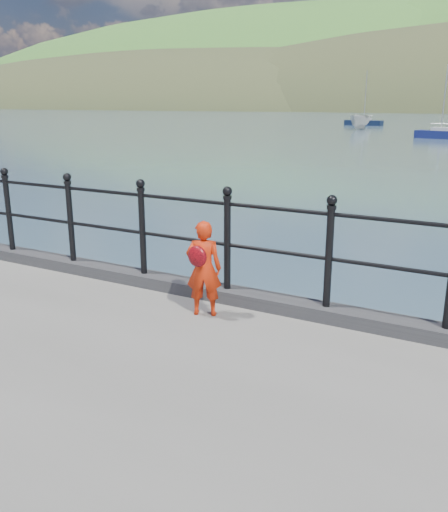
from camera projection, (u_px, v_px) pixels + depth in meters
The scene contains 7 objects.
ground at pixel (192, 361), 7.05m from camera, with size 600.00×600.00×0.00m, color #2D4251.
kerb at pixel (184, 286), 6.62m from camera, with size 60.00×0.30×0.15m, color #28282B.
railing at pixel (183, 226), 6.42m from camera, with size 18.11×0.11×1.20m.
child at pixel (203, 268), 5.80m from camera, with size 0.45×0.38×1.05m.
launch_white at pixel (360, 122), 63.35m from camera, with size 1.73×4.61×1.78m, color beige.
sailboat_left at pixel (364, 123), 74.39m from camera, with size 5.22×2.09×7.37m.
sailboat_port at pixel (440, 135), 48.39m from camera, with size 4.52×2.31×6.51m.
Camera 1 is at (3.44, -5.41, 3.26)m, focal length 38.00 mm.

